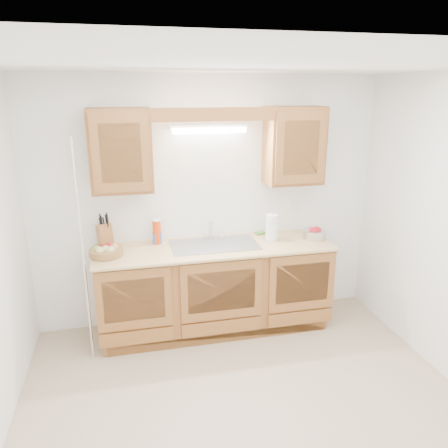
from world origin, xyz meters
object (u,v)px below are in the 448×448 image
object	(u,v)px
fruit_basket	(106,251)
knife_block	(105,236)
apple_bowl	(314,233)
paper_towel	(272,228)

from	to	relation	value
fruit_basket	knife_block	distance (m)	0.21
apple_bowl	fruit_basket	bearing A→B (deg)	-179.38
paper_towel	apple_bowl	distance (m)	0.45
fruit_basket	knife_block	world-z (taller)	knife_block
paper_towel	knife_block	bearing A→B (deg)	175.63
fruit_basket	apple_bowl	world-z (taller)	apple_bowl
fruit_basket	knife_block	size ratio (longest dim) A/B	0.96
knife_block	paper_towel	distance (m)	1.63
paper_towel	apple_bowl	bearing A→B (deg)	-6.67
paper_towel	apple_bowl	xyz separation A→B (m)	(0.44, -0.05, -0.08)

